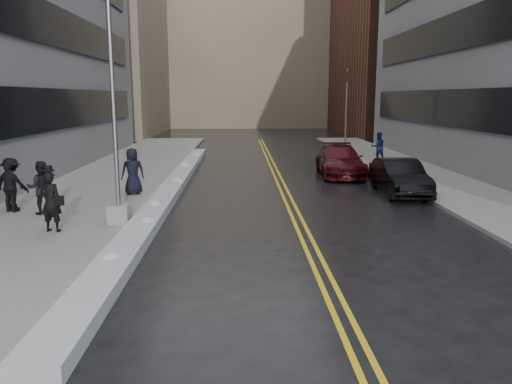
{
  "coord_description": "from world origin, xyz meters",
  "views": [
    {
      "loc": [
        0.57,
        -13.56,
        4.12
      ],
      "look_at": [
        1.03,
        1.1,
        1.3
      ],
      "focal_mm": 35.0,
      "sensor_mm": 36.0,
      "label": 1
    }
  ],
  "objects": [
    {
      "name": "car_maroon",
      "position": [
        5.81,
        12.38,
        0.79
      ],
      "size": [
        2.51,
        5.56,
        1.58
      ],
      "primitive_type": "imported",
      "rotation": [
        0.0,
        0.0,
        -0.06
      ],
      "color": "#36080B",
      "rests_on": "ground"
    },
    {
      "name": "building_far",
      "position": [
        2.0,
        60.0,
        11.0
      ],
      "size": [
        36.0,
        16.0,
        22.0
      ],
      "primitive_type": "cube",
      "color": "gray",
      "rests_on": "ground"
    },
    {
      "name": "ground",
      "position": [
        0.0,
        0.0,
        0.0
      ],
      "size": [
        160.0,
        160.0,
        0.0
      ],
      "primitive_type": "plane",
      "color": "black",
      "rests_on": "ground"
    },
    {
      "name": "snow_ridge",
      "position": [
        -2.45,
        8.0,
        0.17
      ],
      "size": [
        0.9,
        30.0,
        0.34
      ],
      "primitive_type": "cube",
      "color": "silver",
      "rests_on": "ground"
    },
    {
      "name": "building_west_far",
      "position": [
        -15.5,
        44.0,
        9.0
      ],
      "size": [
        14.0,
        22.0,
        18.0
      ],
      "primitive_type": "cube",
      "color": "gray",
      "rests_on": "ground"
    },
    {
      "name": "pedestrian_e",
      "position": [
        -7.58,
        4.18,
        1.07
      ],
      "size": [
        1.28,
        0.87,
        1.84
      ],
      "primitive_type": "imported",
      "rotation": [
        0.0,
        0.0,
        2.97
      ],
      "color": "black",
      "rests_on": "sidewalk_west"
    },
    {
      "name": "fire_hydrant",
      "position": [
        9.0,
        10.0,
        0.55
      ],
      "size": [
        0.26,
        0.26,
        0.73
      ],
      "color": "maroon",
      "rests_on": "sidewalk_east"
    },
    {
      "name": "sidewalk_east",
      "position": [
        10.0,
        10.0,
        0.07
      ],
      "size": [
        4.0,
        50.0,
        0.15
      ],
      "primitive_type": "cube",
      "color": "gray",
      "rests_on": "ground"
    },
    {
      "name": "lane_line_left",
      "position": [
        2.35,
        10.0,
        0.0
      ],
      "size": [
        0.12,
        50.0,
        0.01
      ],
      "primitive_type": "cube",
      "color": "gold",
      "rests_on": "ground"
    },
    {
      "name": "building_east_far",
      "position": [
        19.0,
        42.0,
        14.0
      ],
      "size": [
        14.0,
        20.0,
        28.0
      ],
      "primitive_type": "cube",
      "color": "#562D21",
      "rests_on": "ground"
    },
    {
      "name": "sidewalk_west",
      "position": [
        -5.75,
        10.0,
        0.07
      ],
      "size": [
        5.5,
        50.0,
        0.15
      ],
      "primitive_type": "cube",
      "color": "gray",
      "rests_on": "ground"
    },
    {
      "name": "pedestrian_east",
      "position": [
        9.08,
        16.95,
        1.06
      ],
      "size": [
        0.92,
        0.74,
        1.81
      ],
      "primitive_type": "imported",
      "rotation": [
        0.0,
        0.0,
        3.2
      ],
      "color": "navy",
      "rests_on": "sidewalk_east"
    },
    {
      "name": "pedestrian_c",
      "position": [
        -3.85,
        6.8,
        1.11
      ],
      "size": [
        1.09,
        0.9,
        1.91
      ],
      "primitive_type": "imported",
      "rotation": [
        0.0,
        0.0,
        3.51
      ],
      "color": "black",
      "rests_on": "sidewalk_west"
    },
    {
      "name": "pedestrian_b",
      "position": [
        -6.23,
        3.34,
        1.06
      ],
      "size": [
        1.05,
        0.92,
        1.83
      ],
      "primitive_type": "imported",
      "rotation": [
        0.0,
        0.0,
        3.44
      ],
      "color": "black",
      "rests_on": "sidewalk_west"
    },
    {
      "name": "pedestrian_d",
      "position": [
        -7.41,
        3.67,
        1.03
      ],
      "size": [
        1.12,
        0.75,
        1.76
      ],
      "primitive_type": "imported",
      "rotation": [
        0.0,
        0.0,
        2.81
      ],
      "color": "black",
      "rests_on": "sidewalk_west"
    },
    {
      "name": "pedestrian_fedora",
      "position": [
        -5.04,
        1.04,
        1.06
      ],
      "size": [
        0.73,
        0.55,
        1.82
      ],
      "primitive_type": "imported",
      "rotation": [
        0.0,
        0.0,
        2.96
      ],
      "color": "black",
      "rests_on": "sidewalk_west"
    },
    {
      "name": "car_black",
      "position": [
        7.29,
        7.06,
        0.76
      ],
      "size": [
        1.71,
        4.63,
        1.51
      ],
      "primitive_type": "imported",
      "rotation": [
        0.0,
        0.0,
        -0.02
      ],
      "color": "black",
      "rests_on": "ground"
    },
    {
      "name": "lane_line_right",
      "position": [
        2.65,
        10.0,
        0.0
      ],
      "size": [
        0.12,
        50.0,
        0.01
      ],
      "primitive_type": "cube",
      "color": "gold",
      "rests_on": "ground"
    },
    {
      "name": "traffic_signal",
      "position": [
        8.5,
        24.0,
        3.4
      ],
      "size": [
        0.16,
        0.2,
        6.0
      ],
      "color": "gray",
      "rests_on": "sidewalk_east"
    },
    {
      "name": "lamppost",
      "position": [
        -3.3,
        2.0,
        2.53
      ],
      "size": [
        0.65,
        0.65,
        7.62
      ],
      "color": "gray",
      "rests_on": "sidewalk_west"
    }
  ]
}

